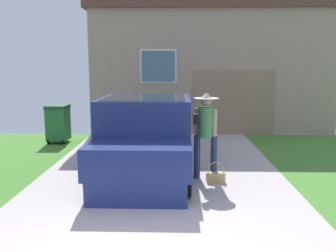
# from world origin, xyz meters

# --- Properties ---
(pickup_truck) EXTENTS (2.03, 5.04, 1.67)m
(pickup_truck) POSITION_xyz_m (-0.34, 4.41, 0.75)
(pickup_truck) COLOR navy
(pickup_truck) RESTS_ON ground
(person_with_hat) EXTENTS (0.52, 0.52, 1.80)m
(person_with_hat) POSITION_xyz_m (0.91, 3.99, 1.08)
(person_with_hat) COLOR navy
(person_with_hat) RESTS_ON ground
(handbag) EXTENTS (0.37, 0.17, 0.42)m
(handbag) POSITION_xyz_m (1.11, 3.77, 0.12)
(handbag) COLOR tan
(handbag) RESTS_ON ground
(house_with_garage) EXTENTS (8.67, 5.90, 5.01)m
(house_with_garage) POSITION_xyz_m (1.52, 11.85, 2.53)
(house_with_garage) COLOR tan
(house_with_garage) RESTS_ON ground
(wheeled_trash_bin) EXTENTS (0.60, 0.72, 1.14)m
(wheeled_trash_bin) POSITION_xyz_m (-3.28, 7.53, 0.62)
(wheeled_trash_bin) COLOR #286B38
(wheeled_trash_bin) RESTS_ON ground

